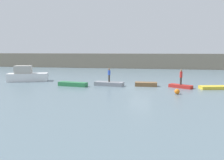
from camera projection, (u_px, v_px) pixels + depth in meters
name	position (u px, v px, depth m)	size (l,w,h in m)	color
ground_plane	(140.00, 87.00, 26.90)	(120.00, 120.00, 0.00)	slate
embankment_wall	(147.00, 61.00, 54.26)	(80.00, 1.20, 3.63)	gray
motorboat	(27.00, 75.00, 31.99)	(5.77, 3.61, 2.23)	white
rowboat_green	(73.00, 84.00, 27.60)	(3.67, 0.93, 0.50)	#2D7F47
rowboat_grey	(109.00, 84.00, 27.93)	(3.57, 1.29, 0.49)	gray
rowboat_brown	(146.00, 84.00, 27.59)	(2.66, 1.17, 0.49)	brown
rowboat_red	(181.00, 86.00, 26.34)	(2.68, 0.91, 0.38)	red
rowboat_yellow	(216.00, 87.00, 25.57)	(3.64, 1.16, 0.35)	gold
person_blue_shirt	(109.00, 74.00, 27.77)	(0.32, 0.32, 1.69)	#38332D
person_red_shirt	(181.00, 76.00, 26.19)	(0.32, 0.32, 1.78)	#38332D
mooring_buoy	(177.00, 91.00, 22.52)	(0.53, 0.53, 0.53)	orange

